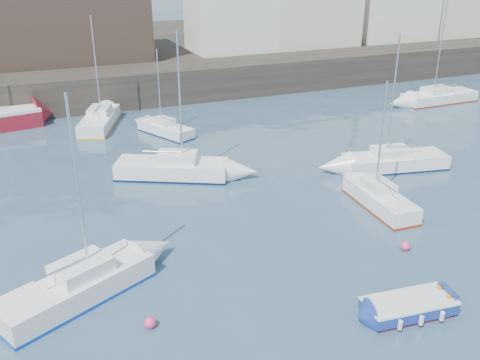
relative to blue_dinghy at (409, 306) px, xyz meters
name	(u,v)px	position (x,y,z in m)	size (l,w,h in m)	color
water	(370,346)	(-2.33, -0.93, -0.37)	(220.00, 220.00, 0.00)	#2D4760
quay_wall	(143,85)	(-2.33, 34.07, 1.13)	(90.00, 5.00, 3.00)	#28231E
land_strip	(109,53)	(-2.33, 52.07, 1.03)	(90.00, 32.00, 2.80)	#28231E
bldg_east_d	(230,6)	(8.67, 40.57, 7.00)	(11.14, 11.14, 8.95)	white
warehouse	(57,19)	(-8.33, 42.07, 6.25)	(16.40, 10.40, 7.60)	#3D2D26
blue_dinghy	(409,306)	(0.00, 0.00, 0.00)	(3.60, 2.00, 0.66)	maroon
sailboat_a	(78,286)	(-11.40, 5.74, 0.21)	(6.55, 4.61, 8.21)	white
sailboat_b	(173,168)	(-4.60, 16.27, 0.20)	(6.98, 4.95, 8.66)	white
sailboat_c	(380,198)	(4.49, 8.06, 0.15)	(1.89, 5.20, 6.74)	white
sailboat_d	(394,161)	(8.66, 12.31, 0.14)	(6.80, 3.29, 8.32)	white
sailboat_f	(165,129)	(-2.92, 24.30, 0.07)	(3.48, 5.00, 6.26)	white
sailboat_g	(439,97)	(22.20, 23.78, 0.14)	(7.15, 2.42, 8.99)	white
sailboat_h	(100,120)	(-7.13, 28.10, 0.17)	(4.24, 6.73, 8.27)	white
buoy_near	(151,327)	(-9.20, 2.96, -0.37)	(0.45, 0.45, 0.45)	#FF387E
buoy_mid	(405,250)	(2.95, 3.89, -0.37)	(0.45, 0.45, 0.45)	#FF387E
buoy_far	(134,176)	(-6.77, 17.29, -0.37)	(0.44, 0.44, 0.44)	#FF387E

